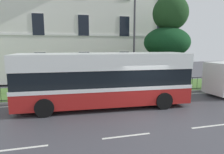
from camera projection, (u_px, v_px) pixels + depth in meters
ground_plane at (146, 111)px, 11.13m from camera, size 60.00×56.00×0.18m
georgian_townhouse at (78, 18)px, 23.46m from camera, size 20.14×10.61×12.90m
iron_verge_railing at (95, 89)px, 13.89m from camera, size 19.84×0.04×0.97m
evergreen_tree at (166, 51)px, 17.16m from camera, size 4.40×4.40×7.70m
single_decker_bus at (104, 79)px, 11.79m from camera, size 9.93×3.12×3.12m
street_lamp_post at (134, 35)px, 14.59m from camera, size 0.36×0.24×7.30m
litter_bin at (41, 87)px, 13.91m from camera, size 0.47×0.47×1.19m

